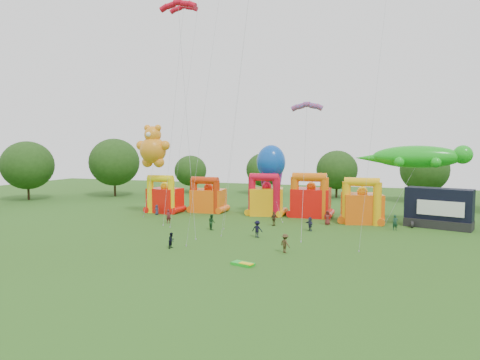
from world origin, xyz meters
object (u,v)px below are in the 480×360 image
(stage_trailer, at_px, (439,208))
(spectator_4, at_px, (274,219))
(bouncy_castle_2, at_px, (266,199))
(bouncy_castle_0, at_px, (164,198))
(spectator_0, at_px, (157,210))
(teddy_bear_kite, at_px, (153,150))
(octopus_kite, at_px, (274,184))
(gecko_kite, at_px, (410,172))

(stage_trailer, height_order, spectator_4, stage_trailer)
(bouncy_castle_2, bearing_deg, spectator_4, -67.76)
(bouncy_castle_0, relative_size, stage_trailer, 0.71)
(spectator_0, xyz_separation_m, spectator_4, (19.26, -3.00, 0.18))
(bouncy_castle_0, xyz_separation_m, teddy_bear_kite, (-0.68, -2.13, 7.55))
(bouncy_castle_2, height_order, spectator_0, bouncy_castle_2)
(bouncy_castle_2, bearing_deg, bouncy_castle_0, -170.59)
(stage_trailer, bearing_deg, octopus_kite, 174.39)
(gecko_kite, bearing_deg, stage_trailer, -31.35)
(stage_trailer, bearing_deg, spectator_4, -164.24)
(teddy_bear_kite, distance_m, gecko_kite, 37.25)
(spectator_0, distance_m, spectator_4, 19.49)
(bouncy_castle_2, xyz_separation_m, octopus_kite, (1.21, -0.14, 2.35))
(gecko_kite, relative_size, spectator_0, 9.76)
(bouncy_castle_0, distance_m, octopus_kite, 17.56)
(stage_trailer, distance_m, teddy_bear_kite, 41.07)
(bouncy_castle_2, relative_size, stage_trailer, 0.76)
(bouncy_castle_0, bearing_deg, teddy_bear_kite, -107.79)
(bouncy_castle_0, distance_m, spectator_0, 2.88)
(stage_trailer, distance_m, gecko_kite, 6.03)
(spectator_0, bearing_deg, spectator_4, -2.40)
(bouncy_castle_0, relative_size, bouncy_castle_2, 0.93)
(spectator_4, bearing_deg, gecko_kite, 150.30)
(spectator_4, bearing_deg, octopus_kite, -129.87)
(bouncy_castle_0, bearing_deg, bouncy_castle_2, 9.41)
(bouncy_castle_0, height_order, gecko_kite, gecko_kite)
(bouncy_castle_0, relative_size, gecko_kite, 0.40)
(bouncy_castle_0, height_order, spectator_0, bouncy_castle_0)
(teddy_bear_kite, distance_m, spectator_4, 22.11)
(spectator_4, bearing_deg, bouncy_castle_2, -122.42)
(gecko_kite, height_order, spectator_4, gecko_kite)
(octopus_kite, bearing_deg, spectator_0, -163.92)
(teddy_bear_kite, bearing_deg, stage_trailer, 3.45)
(spectator_0, bearing_deg, bouncy_castle_2, 24.14)
(bouncy_castle_2, height_order, teddy_bear_kite, teddy_bear_kite)
(gecko_kite, xyz_separation_m, spectator_4, (-16.89, -7.86, -5.98))
(bouncy_castle_2, distance_m, spectator_4, 8.86)
(bouncy_castle_2, height_order, spectator_4, bouncy_castle_2)
(octopus_kite, bearing_deg, spectator_4, -75.22)
(teddy_bear_kite, xyz_separation_m, gecko_kite, (36.86, 4.55, -2.92))
(teddy_bear_kite, height_order, spectator_4, teddy_bear_kite)
(bouncy_castle_0, bearing_deg, spectator_4, -15.74)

